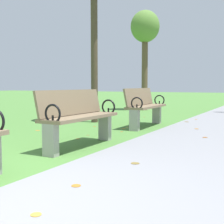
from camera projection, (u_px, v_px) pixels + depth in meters
name	position (u px, v px, depth m)	size (l,w,h in m)	color
park_bench_2	(78.00, 116.00, 4.98)	(0.50, 1.61, 0.90)	#7A664C
park_bench_3	(145.00, 106.00, 7.40)	(0.51, 1.61, 0.90)	#7A664C
tree_2	(145.00, 31.00, 12.12)	(1.10, 1.10, 3.82)	brown
scattered_leaves	(114.00, 134.00, 6.19)	(4.34, 7.31, 0.02)	brown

